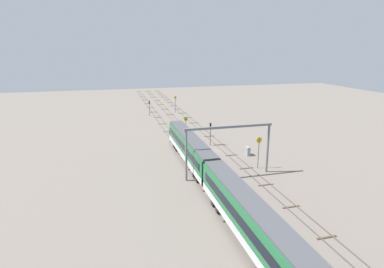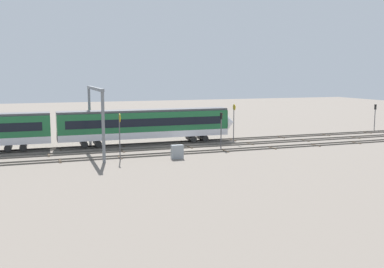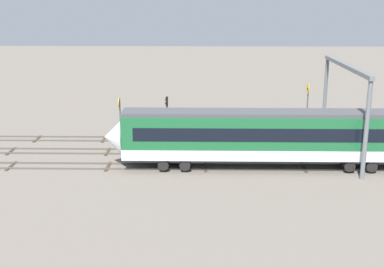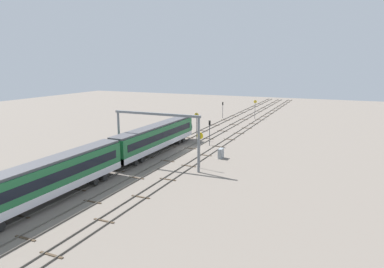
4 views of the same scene
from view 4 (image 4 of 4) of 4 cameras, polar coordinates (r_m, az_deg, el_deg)
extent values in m
plane|color=slate|center=(64.02, -0.27, -2.41)|extent=(208.12, 208.12, 0.00)
cube|color=#59544C|center=(62.21, 3.93, -2.78)|extent=(192.12, 0.07, 0.16)
cube|color=#59544C|center=(62.69, 2.70, -2.65)|extent=(192.12, 0.07, 0.16)
cube|color=#473828|center=(32.26, -22.13, -17.95)|extent=(0.24, 2.40, 0.08)
cube|color=#473828|center=(36.72, -14.28, -13.67)|extent=(0.24, 2.40, 0.08)
cube|color=#473828|center=(41.84, -8.44, -10.21)|extent=(0.24, 2.40, 0.08)
cube|color=#473828|center=(47.40, -4.01, -7.46)|extent=(0.24, 2.40, 0.08)
cube|color=#473828|center=(53.27, -0.57, -5.27)|extent=(0.24, 2.40, 0.08)
cube|color=#473828|center=(59.35, 2.15, -3.50)|extent=(0.24, 2.40, 0.08)
cube|color=#473828|center=(65.59, 4.36, -2.06)|extent=(0.24, 2.40, 0.08)
cube|color=#473828|center=(71.93, 6.18, -0.87)|extent=(0.24, 2.40, 0.08)
cube|color=#473828|center=(78.37, 7.70, 0.12)|extent=(0.24, 2.40, 0.08)
cube|color=#473828|center=(84.87, 8.99, 0.96)|extent=(0.24, 2.40, 0.08)
cube|color=#473828|center=(91.43, 10.09, 1.69)|extent=(0.24, 2.40, 0.08)
cube|color=#473828|center=(98.02, 11.05, 2.31)|extent=(0.24, 2.40, 0.08)
cube|color=#473828|center=(104.65, 11.88, 2.86)|extent=(0.24, 2.40, 0.08)
cube|color=#473828|center=(111.31, 12.62, 3.34)|extent=(0.24, 2.40, 0.08)
cube|color=#473828|center=(117.99, 13.28, 3.76)|extent=(0.24, 2.40, 0.08)
cube|color=#473828|center=(124.70, 13.86, 4.14)|extent=(0.24, 2.40, 0.08)
cube|color=#473828|center=(131.41, 14.39, 4.48)|extent=(0.24, 2.40, 0.08)
cube|color=#473828|center=(138.15, 14.86, 4.79)|extent=(0.24, 2.40, 0.08)
cube|color=#473828|center=(144.89, 15.29, 5.07)|extent=(0.24, 2.40, 0.08)
cube|color=#473828|center=(151.65, 15.69, 5.32)|extent=(0.24, 2.40, 0.08)
cube|color=#59544C|center=(63.72, 0.32, -2.40)|extent=(192.12, 0.07, 0.16)
cube|color=#59544C|center=(64.29, -0.85, -2.27)|extent=(192.12, 0.07, 0.16)
cube|color=#473828|center=(35.81, -25.73, -15.20)|extent=(0.24, 2.40, 0.08)
cube|color=#473828|center=(41.65, -16.06, -10.66)|extent=(0.24, 2.40, 0.08)
cube|color=#473828|center=(48.53, -9.14, -7.12)|extent=(0.24, 2.40, 0.08)
cube|color=#473828|center=(56.06, -4.08, -4.43)|extent=(0.24, 2.40, 0.08)
cube|color=#473828|center=(64.01, -0.27, -2.37)|extent=(0.24, 2.40, 0.08)
cube|color=#473828|center=(72.25, 2.68, -0.76)|extent=(0.24, 2.40, 0.08)
cube|color=#473828|center=(80.68, 5.02, 0.51)|extent=(0.24, 2.40, 0.08)
cube|color=#473828|center=(89.25, 6.91, 1.54)|extent=(0.24, 2.40, 0.08)
cube|color=#473828|center=(97.93, 8.47, 2.39)|extent=(0.24, 2.40, 0.08)
cube|color=#473828|center=(106.69, 9.77, 3.10)|extent=(0.24, 2.40, 0.08)
cube|color=#473828|center=(115.51, 10.88, 3.70)|extent=(0.24, 2.40, 0.08)
cube|color=#473828|center=(124.37, 11.83, 4.22)|extent=(0.24, 2.40, 0.08)
cube|color=#473828|center=(133.28, 12.66, 4.66)|extent=(0.24, 2.40, 0.08)
cube|color=#473828|center=(142.21, 13.38, 5.05)|extent=(0.24, 2.40, 0.08)
cube|color=#473828|center=(151.17, 14.02, 5.39)|extent=(0.24, 2.40, 0.08)
cube|color=#59544C|center=(65.48, -3.10, -2.03)|extent=(192.12, 0.07, 0.16)
cube|color=#59544C|center=(66.12, -4.22, -1.91)|extent=(192.12, 0.07, 0.16)
cube|color=#473828|center=(40.67, -26.30, -12.00)|extent=(0.24, 2.40, 0.08)
cube|color=#473828|center=(45.97, -18.30, -8.66)|extent=(0.24, 2.40, 0.08)
cube|color=#473828|center=(52.09, -12.16, -5.93)|extent=(0.24, 2.40, 0.08)
cube|color=#473828|center=(58.75, -7.41, -3.75)|extent=(0.24, 2.40, 0.08)
cube|color=#473828|center=(65.81, -3.66, -2.01)|extent=(0.24, 2.40, 0.08)
cube|color=#473828|center=(73.13, -0.66, -0.60)|extent=(0.24, 2.40, 0.08)
cube|color=#473828|center=(80.66, 1.78, 0.55)|extent=(0.24, 2.40, 0.08)
cube|color=#473828|center=(88.34, 3.81, 1.50)|extent=(0.24, 2.40, 0.08)
cube|color=#473828|center=(96.12, 5.51, 2.29)|extent=(0.24, 2.40, 0.08)
cube|color=#473828|center=(104.00, 6.96, 2.97)|extent=(0.24, 2.40, 0.08)
cube|color=#473828|center=(111.95, 8.20, 3.55)|extent=(0.24, 2.40, 0.08)
cube|color=#473828|center=(119.95, 9.28, 4.05)|extent=(0.24, 2.40, 0.08)
cube|color=#473828|center=(127.99, 10.22, 4.48)|extent=(0.24, 2.40, 0.08)
cube|color=#473828|center=(136.08, 11.06, 4.86)|extent=(0.24, 2.40, 0.08)
cube|color=#473828|center=(144.19, 11.80, 5.20)|extent=(0.24, 2.40, 0.08)
cube|color=#473828|center=(152.33, 12.46, 5.51)|extent=(0.24, 2.40, 0.08)
cube|color=#1E6638|center=(60.85, -5.88, -0.45)|extent=(24.00, 2.90, 3.60)
cube|color=silver|center=(61.14, -5.86, -1.68)|extent=(24.00, 2.94, 0.90)
cube|color=#4C4C51|center=(60.47, -5.92, 1.36)|extent=(24.00, 2.50, 0.30)
cube|color=black|center=(60.06, -4.68, -0.16)|extent=(22.00, 0.04, 1.10)
cube|color=black|center=(61.48, -7.07, 0.06)|extent=(22.00, 0.04, 1.10)
cylinder|color=black|center=(54.32, -10.30, -4.50)|extent=(0.90, 2.70, 0.90)
cylinder|color=black|center=(55.76, -9.27, -4.04)|extent=(0.90, 2.70, 0.90)
cylinder|color=black|center=(67.16, -3.00, -1.22)|extent=(0.90, 2.70, 0.90)
cylinder|color=black|center=(68.74, -2.32, -0.92)|extent=(0.90, 2.70, 0.90)
cube|color=#1E6638|center=(41.87, -22.94, -6.92)|extent=(24.00, 2.90, 3.60)
cube|color=silver|center=(42.30, -22.79, -8.65)|extent=(24.00, 2.94, 0.90)
cube|color=#4C4C51|center=(41.32, -23.15, -4.35)|extent=(24.00, 2.50, 0.30)
cube|color=black|center=(40.72, -21.56, -6.68)|extent=(22.00, 0.04, 1.10)
cube|color=black|center=(42.78, -24.34, -6.04)|extent=(22.00, 0.04, 1.10)
cylinder|color=black|center=(47.18, -16.74, -7.30)|extent=(0.90, 2.70, 0.90)
cylinder|color=black|center=(48.48, -15.36, -6.71)|extent=(0.90, 2.70, 0.90)
cone|color=silver|center=(72.07, -0.87, 1.36)|extent=(1.60, 3.24, 3.24)
cylinder|color=slate|center=(49.32, 1.09, -1.92)|extent=(0.36, 0.36, 7.94)
cylinder|color=slate|center=(55.86, -11.92, -0.56)|extent=(0.36, 0.36, 7.94)
cube|color=slate|center=(51.49, -5.92, 3.30)|extent=(0.40, 14.23, 0.35)
cylinder|color=#4C4C51|center=(99.93, 10.32, 4.00)|extent=(0.12, 0.12, 5.20)
cylinder|color=yellow|center=(99.71, 10.37, 5.26)|extent=(0.05, 0.87, 0.87)
cube|color=black|center=(99.74, 10.37, 5.26)|extent=(0.02, 0.39, 0.12)
cylinder|color=#4C4C51|center=(70.95, 0.74, 1.26)|extent=(0.12, 0.12, 5.53)
cylinder|color=yellow|center=(70.60, 0.76, 3.16)|extent=(0.05, 0.88, 0.88)
cube|color=black|center=(70.63, 0.77, 3.16)|extent=(0.02, 0.40, 0.12)
cylinder|color=#4C4C51|center=(51.56, 1.28, -2.76)|extent=(0.12, 0.12, 5.42)
cylinder|color=yellow|center=(51.08, 1.31, -0.29)|extent=(0.05, 1.01, 1.01)
cube|color=black|center=(51.11, 1.32, -0.29)|extent=(0.02, 0.46, 0.12)
cylinder|color=#4C4C51|center=(66.03, 2.90, -0.23)|extent=(0.14, 0.14, 3.94)
cube|color=black|center=(65.58, 2.92, 1.84)|extent=(0.20, 0.32, 0.90)
sphere|color=red|center=(65.65, 2.95, 2.02)|extent=(0.20, 0.20, 0.20)
sphere|color=#262626|center=(65.71, 2.95, 1.68)|extent=(0.20, 0.20, 0.20)
cylinder|color=#4C4C51|center=(99.59, 5.06, 3.68)|extent=(0.14, 0.14, 3.71)
cube|color=black|center=(99.30, 5.09, 5.00)|extent=(0.20, 0.32, 0.90)
sphere|color=green|center=(99.38, 5.11, 5.12)|extent=(0.20, 0.20, 0.20)
sphere|color=#262626|center=(99.42, 5.10, 4.89)|extent=(0.20, 0.20, 0.20)
cube|color=gray|center=(57.61, 4.77, -3.19)|extent=(1.43, 0.61, 1.65)
cube|color=#333333|center=(58.22, 5.00, -2.79)|extent=(0.02, 0.43, 0.24)
camera|label=1|loc=(42.60, -65.56, 10.53)|focal=28.77mm
camera|label=2|loc=(48.92, 62.38, -1.20)|focal=41.22mm
camera|label=3|loc=(90.48, -27.55, 9.43)|focal=47.15mm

